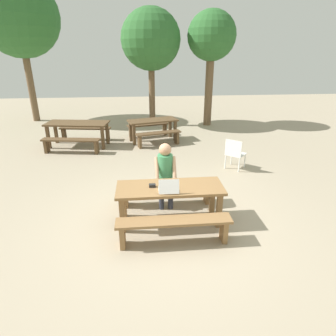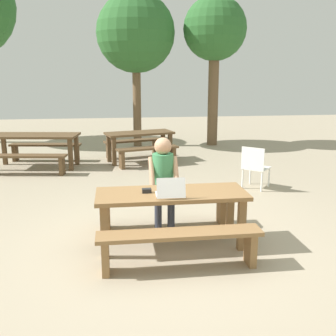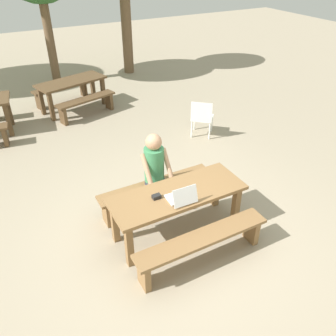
# 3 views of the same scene
# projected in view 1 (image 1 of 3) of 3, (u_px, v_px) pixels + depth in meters

# --- Properties ---
(ground_plane) EXTENTS (30.00, 30.00, 0.00)m
(ground_plane) POSITION_uv_depth(u_px,v_px,m) (170.00, 221.00, 5.29)
(ground_plane) COLOR tan
(picnic_table_front) EXTENTS (1.87, 0.70, 0.71)m
(picnic_table_front) POSITION_uv_depth(u_px,v_px,m) (170.00, 192.00, 5.07)
(picnic_table_front) COLOR olive
(picnic_table_front) RESTS_ON ground
(bench_near) EXTENTS (1.84, 0.30, 0.44)m
(bench_near) POSITION_uv_depth(u_px,v_px,m) (174.00, 225.00, 4.57)
(bench_near) COLOR olive
(bench_near) RESTS_ON ground
(bench_far) EXTENTS (1.84, 0.30, 0.44)m
(bench_far) POSITION_uv_depth(u_px,v_px,m) (167.00, 189.00, 5.76)
(bench_far) COLOR olive
(bench_far) RESTS_ON ground
(laptop) EXTENTS (0.35, 0.33, 0.25)m
(laptop) POSITION_uv_depth(u_px,v_px,m) (169.00, 188.00, 4.83)
(laptop) COLOR white
(laptop) RESTS_ON picnic_table_front
(small_pouch) EXTENTS (0.11, 0.08, 0.05)m
(small_pouch) POSITION_uv_depth(u_px,v_px,m) (152.00, 186.00, 5.00)
(small_pouch) COLOR black
(small_pouch) RESTS_ON picnic_table_front
(person_seated) EXTENTS (0.40, 0.40, 1.29)m
(person_seated) POSITION_uv_depth(u_px,v_px,m) (165.00, 170.00, 5.56)
(person_seated) COLOR #333847
(person_seated) RESTS_ON ground
(plastic_chair) EXTENTS (0.62, 0.62, 0.82)m
(plastic_chair) POSITION_uv_depth(u_px,v_px,m) (235.00, 153.00, 7.43)
(plastic_chair) COLOR white
(plastic_chair) RESTS_ON ground
(picnic_table_mid) EXTENTS (1.76, 1.08, 0.73)m
(picnic_table_mid) POSITION_uv_depth(u_px,v_px,m) (153.00, 124.00, 9.69)
(picnic_table_mid) COLOR brown
(picnic_table_mid) RESTS_ON ground
(bench_mid_south) EXTENTS (1.50, 0.68, 0.45)m
(bench_mid_south) POSITION_uv_depth(u_px,v_px,m) (159.00, 136.00, 9.29)
(bench_mid_south) COLOR brown
(bench_mid_south) RESTS_ON ground
(bench_mid_north) EXTENTS (1.50, 0.68, 0.45)m
(bench_mid_north) POSITION_uv_depth(u_px,v_px,m) (148.00, 127.00, 10.31)
(bench_mid_north) COLOR brown
(bench_mid_north) RESTS_ON ground
(picnic_table_rear) EXTENTS (2.03, 1.05, 0.77)m
(picnic_table_rear) POSITION_uv_depth(u_px,v_px,m) (77.00, 126.00, 9.14)
(picnic_table_rear) COLOR brown
(picnic_table_rear) RESTS_ON ground
(bench_rear_south) EXTENTS (1.76, 0.55, 0.44)m
(bench_rear_south) POSITION_uv_depth(u_px,v_px,m) (71.00, 142.00, 8.64)
(bench_rear_south) COLOR brown
(bench_rear_south) RESTS_ON ground
(bench_rear_north) EXTENTS (1.76, 0.55, 0.44)m
(bench_rear_north) POSITION_uv_depth(u_px,v_px,m) (85.00, 130.00, 9.90)
(bench_rear_north) COLOR brown
(bench_rear_north) RESTS_ON ground
(tree_left) EXTENTS (1.83, 1.83, 4.31)m
(tree_left) POSITION_uv_depth(u_px,v_px,m) (211.00, 38.00, 10.76)
(tree_left) COLOR brown
(tree_left) RESTS_ON ground
(tree_right) EXTENTS (2.24, 2.24, 4.38)m
(tree_right) POSITION_uv_depth(u_px,v_px,m) (151.00, 40.00, 10.72)
(tree_right) COLOR brown
(tree_right) RESTS_ON ground
(tree_rear) EXTENTS (3.09, 3.09, 5.64)m
(tree_rear) POSITION_uv_depth(u_px,v_px,m) (19.00, 17.00, 11.14)
(tree_rear) COLOR brown
(tree_rear) RESTS_ON ground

